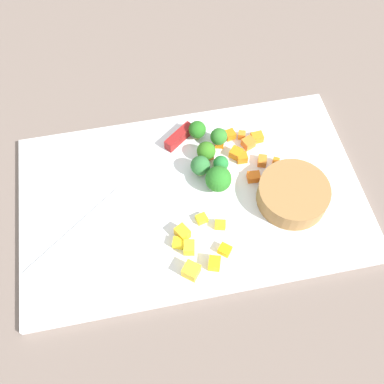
% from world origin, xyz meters
% --- Properties ---
extents(ground_plane, '(4.00, 4.00, 0.00)m').
position_xyz_m(ground_plane, '(0.00, 0.00, 0.00)').
color(ground_plane, '#716158').
extents(cutting_board, '(0.53, 0.32, 0.01)m').
position_xyz_m(cutting_board, '(0.00, 0.00, 0.01)').
color(cutting_board, white).
rests_on(cutting_board, ground_plane).
extents(prep_bowl, '(0.11, 0.11, 0.03)m').
position_xyz_m(prep_bowl, '(-0.15, 0.04, 0.03)').
color(prep_bowl, olive).
rests_on(prep_bowl, cutting_board).
extents(chef_knife, '(0.29, 0.23, 0.02)m').
position_xyz_m(chef_knife, '(0.07, -0.05, 0.02)').
color(chef_knife, silver).
rests_on(chef_knife, cutting_board).
extents(carrot_dice_0, '(0.02, 0.02, 0.01)m').
position_xyz_m(carrot_dice_0, '(-0.12, -0.04, 0.02)').
color(carrot_dice_0, orange).
rests_on(carrot_dice_0, cutting_board).
extents(carrot_dice_1, '(0.02, 0.02, 0.01)m').
position_xyz_m(carrot_dice_1, '(-0.11, -0.08, 0.02)').
color(carrot_dice_1, orange).
rests_on(carrot_dice_1, cutting_board).
extents(carrot_dice_2, '(0.02, 0.02, 0.01)m').
position_xyz_m(carrot_dice_2, '(-0.08, -0.10, 0.02)').
color(carrot_dice_2, orange).
rests_on(carrot_dice_2, cutting_board).
extents(carrot_dice_3, '(0.02, 0.02, 0.01)m').
position_xyz_m(carrot_dice_3, '(-0.06, -0.03, 0.02)').
color(carrot_dice_3, orange).
rests_on(carrot_dice_3, cutting_board).
extents(carrot_dice_4, '(0.02, 0.02, 0.01)m').
position_xyz_m(carrot_dice_4, '(-0.09, -0.05, 0.02)').
color(carrot_dice_4, orange).
rests_on(carrot_dice_4, cutting_board).
extents(carrot_dice_5, '(0.03, 0.03, 0.01)m').
position_xyz_m(carrot_dice_5, '(-0.09, -0.06, 0.02)').
color(carrot_dice_5, orange).
rests_on(carrot_dice_5, cutting_board).
extents(carrot_dice_6, '(0.02, 0.02, 0.01)m').
position_xyz_m(carrot_dice_6, '(-0.10, -0.01, 0.02)').
color(carrot_dice_6, orange).
rests_on(carrot_dice_6, cutting_board).
extents(carrot_dice_7, '(0.02, 0.02, 0.01)m').
position_xyz_m(carrot_dice_7, '(-0.06, -0.09, 0.02)').
color(carrot_dice_7, orange).
rests_on(carrot_dice_7, cutting_board).
extents(carrot_dice_8, '(0.01, 0.01, 0.01)m').
position_xyz_m(carrot_dice_8, '(-0.06, -0.02, 0.02)').
color(carrot_dice_8, orange).
rests_on(carrot_dice_8, cutting_board).
extents(carrot_dice_9, '(0.01, 0.01, 0.01)m').
position_xyz_m(carrot_dice_9, '(-0.14, -0.03, 0.02)').
color(carrot_dice_9, orange).
rests_on(carrot_dice_9, cutting_board).
extents(carrot_dice_10, '(0.02, 0.02, 0.01)m').
position_xyz_m(carrot_dice_10, '(-0.13, -0.08, 0.02)').
color(carrot_dice_10, orange).
rests_on(carrot_dice_10, cutting_board).
extents(carrot_dice_11, '(0.01, 0.01, 0.01)m').
position_xyz_m(carrot_dice_11, '(-0.10, -0.09, 0.02)').
color(carrot_dice_11, orange).
rests_on(carrot_dice_11, cutting_board).
extents(carrot_dice_12, '(0.02, 0.02, 0.01)m').
position_xyz_m(carrot_dice_12, '(-0.05, -0.04, 0.02)').
color(carrot_dice_12, orange).
rests_on(carrot_dice_12, cutting_board).
extents(carrot_dice_13, '(0.01, 0.01, 0.01)m').
position_xyz_m(carrot_dice_13, '(-0.04, -0.06, 0.02)').
color(carrot_dice_13, orange).
rests_on(carrot_dice_13, cutting_board).
extents(pepper_dice_0, '(0.02, 0.02, 0.02)m').
position_xyz_m(pepper_dice_0, '(0.02, 0.09, 0.02)').
color(pepper_dice_0, yellow).
rests_on(pepper_dice_0, cutting_board).
extents(pepper_dice_1, '(0.02, 0.02, 0.01)m').
position_xyz_m(pepper_dice_1, '(-0.03, 0.06, 0.02)').
color(pepper_dice_1, yellow).
rests_on(pepper_dice_1, cutting_board).
extents(pepper_dice_2, '(0.02, 0.02, 0.01)m').
position_xyz_m(pepper_dice_2, '(-0.01, 0.05, 0.02)').
color(pepper_dice_2, yellow).
rests_on(pepper_dice_2, cutting_board).
extents(pepper_dice_3, '(0.03, 0.03, 0.02)m').
position_xyz_m(pepper_dice_3, '(0.03, 0.12, 0.02)').
color(pepper_dice_3, yellow).
rests_on(pepper_dice_3, cutting_board).
extents(pepper_dice_4, '(0.02, 0.02, 0.01)m').
position_xyz_m(pepper_dice_4, '(-0.03, 0.10, 0.02)').
color(pepper_dice_4, yellow).
rests_on(pepper_dice_4, cutting_board).
extents(pepper_dice_5, '(0.02, 0.02, 0.02)m').
position_xyz_m(pepper_dice_5, '(-0.01, 0.12, 0.02)').
color(pepper_dice_5, yellow).
rests_on(pepper_dice_5, cutting_board).
extents(pepper_dice_6, '(0.02, 0.02, 0.01)m').
position_xyz_m(pepper_dice_6, '(0.04, 0.08, 0.02)').
color(pepper_dice_6, yellow).
rests_on(pepper_dice_6, cutting_board).
extents(pepper_dice_7, '(0.02, 0.03, 0.02)m').
position_xyz_m(pepper_dice_7, '(0.03, 0.06, 0.02)').
color(pepper_dice_7, yellow).
rests_on(pepper_dice_7, cutting_board).
extents(broccoli_floret_0, '(0.03, 0.03, 0.04)m').
position_xyz_m(broccoli_floret_0, '(-0.03, -0.11, 0.03)').
color(broccoli_floret_0, '#8EBB59').
rests_on(broccoli_floret_0, cutting_board).
extents(broccoli_floret_1, '(0.04, 0.04, 0.05)m').
position_xyz_m(broccoli_floret_1, '(-0.04, -0.01, 0.04)').
color(broccoli_floret_1, '#8ABF5A').
rests_on(broccoli_floret_1, cutting_board).
extents(broccoli_floret_2, '(0.03, 0.03, 0.04)m').
position_xyz_m(broccoli_floret_2, '(-0.04, -0.06, 0.03)').
color(broccoli_floret_2, '#8ABC64').
rests_on(broccoli_floret_2, cutting_board).
extents(broccoli_floret_3, '(0.03, 0.03, 0.04)m').
position_xyz_m(broccoli_floret_3, '(-0.06, -0.09, 0.03)').
color(broccoli_floret_3, '#92BE55').
rests_on(broccoli_floret_3, cutting_board).
extents(broccoli_floret_4, '(0.03, 0.03, 0.04)m').
position_xyz_m(broccoli_floret_4, '(-0.02, -0.04, 0.03)').
color(broccoli_floret_4, '#91B961').
rests_on(broccoli_floret_4, cutting_board).
extents(broccoli_floret_5, '(0.02, 0.02, 0.03)m').
position_xyz_m(broccoli_floret_5, '(-0.05, -0.04, 0.03)').
color(broccoli_floret_5, '#8FB260').
rests_on(broccoli_floret_5, cutting_board).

